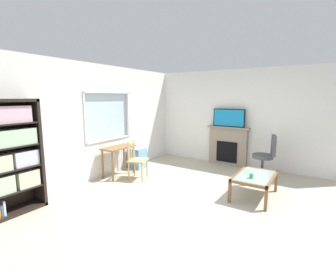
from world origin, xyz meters
name	(u,v)px	position (x,y,z in m)	size (l,w,h in m)	color
ground	(198,201)	(0.00, 0.00, -0.01)	(6.38, 6.16, 0.02)	#B2A893
wall_back_with_window	(99,122)	(-0.02, 2.58, 1.31)	(5.38, 0.15, 2.63)	white
wall_right	(243,118)	(2.75, 0.00, 1.32)	(0.12, 5.36, 2.63)	white
bookshelf	(9,155)	(-2.08, 2.34, 0.98)	(0.90, 0.38, 1.87)	black
desk_under_window	(118,152)	(0.23, 2.23, 0.58)	(0.81, 0.42, 0.72)	brown
wooden_chair	(137,160)	(0.29, 1.71, 0.46)	(0.53, 0.51, 0.90)	tan
plastic_drawer_unit	(137,158)	(0.97, 2.28, 0.27)	(0.35, 0.40, 0.54)	#72ADDB
fireplace	(228,146)	(2.59, 0.34, 0.55)	(0.26, 1.15, 1.08)	gray
tv	(229,118)	(2.57, 0.34, 1.33)	(0.06, 0.87, 0.49)	black
office_chair	(267,154)	(2.16, -0.77, 0.55)	(0.58, 0.57, 1.00)	#4C4C51
coffee_table	(255,178)	(0.74, -0.83, 0.37)	(1.05, 0.67, 0.43)	#8C9E99
sippy_cup	(251,176)	(0.53, -0.81, 0.47)	(0.07, 0.07, 0.09)	#33B770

